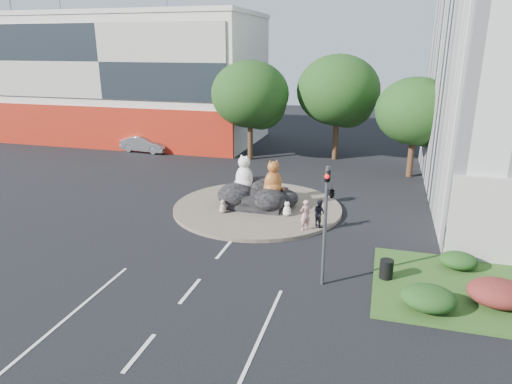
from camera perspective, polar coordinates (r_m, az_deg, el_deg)
ground at (r=18.81m, az=-8.24°, el=-12.16°), size 120.00×120.00×0.00m
roundabout_island at (r=27.35m, az=0.18°, el=-1.94°), size 10.00×10.00×0.20m
rock_plinth at (r=27.17m, az=0.18°, el=-0.84°), size 3.20×2.60×0.90m
shophouse_block at (r=49.55m, az=-14.87°, el=13.59°), size 25.20×12.30×17.40m
grass_verge at (r=20.70m, az=28.63°, el=-11.20°), size 10.00×6.00×0.12m
tree_left at (r=38.64m, az=-0.62°, el=11.73°), size 6.46×6.46×8.27m
tree_mid at (r=39.23m, az=10.31°, el=12.00°), size 6.84×6.84×8.76m
tree_right at (r=35.24m, az=19.40°, el=9.14°), size 5.70×5.70×7.30m
hedge_near_green at (r=18.18m, az=20.76°, el=-12.31°), size 2.00×1.60×0.90m
hedge_red at (r=19.47m, az=28.02°, el=-11.09°), size 2.20×1.76×0.99m
hedge_back_green at (r=21.80m, az=23.98°, el=-7.82°), size 1.60×1.28×0.72m
traffic_light at (r=17.83m, az=9.08°, el=-1.13°), size 0.44×1.24×5.00m
cat_white at (r=27.25m, az=-1.48°, el=2.53°), size 1.62×1.54×2.12m
cat_tabby at (r=26.54m, az=2.17°, el=1.97°), size 1.56×1.51×2.00m
kitten_calico at (r=26.18m, az=-4.17°, el=-1.74°), size 0.63×0.63×0.80m
kitten_white at (r=25.72m, az=3.90°, el=-2.04°), size 0.60×0.55×0.85m
pedestrian_pink at (r=23.71m, az=6.16°, el=-2.86°), size 0.70×0.69×1.63m
pedestrian_dark at (r=24.26m, az=7.90°, el=-2.60°), size 0.92×0.91×1.50m
parked_car at (r=43.31m, az=-13.70°, el=5.86°), size 4.63×1.93×1.49m
litter_bin at (r=19.90m, az=15.98°, el=-9.24°), size 0.74×0.74×0.80m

